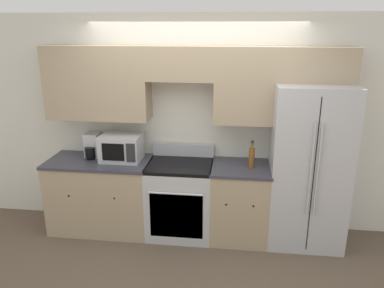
# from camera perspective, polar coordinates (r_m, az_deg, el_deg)

# --- Properties ---
(ground_plane) EXTENTS (12.00, 12.00, 0.00)m
(ground_plane) POSITION_cam_1_polar(r_m,az_deg,el_deg) (4.51, -0.50, -15.37)
(ground_plane) COLOR brown
(wall_back) EXTENTS (8.00, 0.39, 2.60)m
(wall_back) POSITION_cam_1_polar(r_m,az_deg,el_deg) (4.46, 0.53, 5.52)
(wall_back) COLOR silver
(wall_back) RESTS_ON ground_plane
(lower_cabinets_left) EXTENTS (1.24, 0.64, 0.91)m
(lower_cabinets_left) POSITION_cam_1_polar(r_m,az_deg,el_deg) (4.81, -13.63, -7.49)
(lower_cabinets_left) COLOR tan
(lower_cabinets_left) RESTS_ON ground_plane
(lower_cabinets_right) EXTENTS (0.68, 0.64, 0.91)m
(lower_cabinets_right) POSITION_cam_1_polar(r_m,az_deg,el_deg) (4.53, 7.24, -8.77)
(lower_cabinets_right) COLOR tan
(lower_cabinets_right) RESTS_ON ground_plane
(oven_range) EXTENTS (0.76, 0.65, 1.07)m
(oven_range) POSITION_cam_1_polar(r_m,az_deg,el_deg) (4.57, -1.81, -8.30)
(oven_range) COLOR #B7B7BC
(oven_range) RESTS_ON ground_plane
(refrigerator) EXTENTS (0.84, 0.80, 1.87)m
(refrigerator) POSITION_cam_1_polar(r_m,az_deg,el_deg) (4.48, 17.14, -3.07)
(refrigerator) COLOR #B7B7BC
(refrigerator) RESTS_ON ground_plane
(microwave) EXTENTS (0.47, 0.37, 0.32)m
(microwave) POSITION_cam_1_polar(r_m,az_deg,el_deg) (4.55, -10.71, -0.52)
(microwave) COLOR #B7B7BC
(microwave) RESTS_ON lower_cabinets_left
(bottle) EXTENTS (0.07, 0.07, 0.32)m
(bottle) POSITION_cam_1_polar(r_m,az_deg,el_deg) (4.29, 9.07, -1.98)
(bottle) COLOR brown
(bottle) RESTS_ON lower_cabinets_right
(coffee_maker) EXTENTS (0.17, 0.27, 0.29)m
(coffee_maker) POSITION_cam_1_polar(r_m,az_deg,el_deg) (4.75, -14.88, -0.28)
(coffee_maker) COLOR #B7B7BC
(coffee_maker) RESTS_ON lower_cabinets_left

